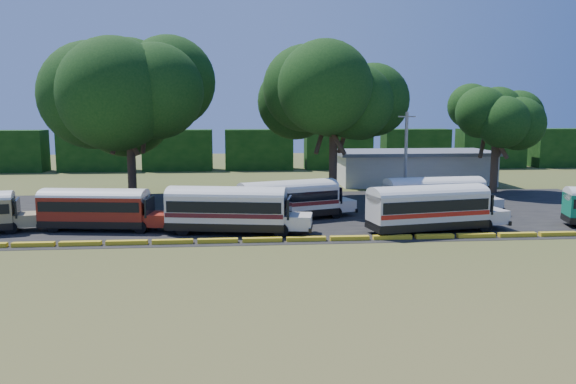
{
  "coord_description": "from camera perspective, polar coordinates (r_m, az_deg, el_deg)",
  "views": [
    {
      "loc": [
        -3.01,
        -36.13,
        8.86
      ],
      "look_at": [
        0.69,
        6.0,
        2.68
      ],
      "focal_mm": 35.0,
      "sensor_mm": 36.0,
      "label": 1
    }
  ],
  "objects": [
    {
      "name": "curb",
      "position": [
        38.26,
        -0.38,
        -4.84
      ],
      "size": [
        53.7,
        0.45,
        0.3
      ],
      "color": "gold",
      "rests_on": "ground"
    },
    {
      "name": "bus_cream_west",
      "position": [
        40.62,
        -5.91,
        -1.54
      ],
      "size": [
        10.73,
        4.37,
        3.43
      ],
      "rotation": [
        0.0,
        0.0,
        -0.18
      ],
      "color": "black",
      "rests_on": "ground"
    },
    {
      "name": "tree_west",
      "position": [
        54.69,
        -15.89,
        9.89
      ],
      "size": [
        13.03,
        13.03,
        15.47
      ],
      "color": "#38291C",
      "rests_on": "ground"
    },
    {
      "name": "asphalt_strip",
      "position": [
        49.11,
        -0.25,
        -2.07
      ],
      "size": [
        64.0,
        24.0,
        0.02
      ],
      "primitive_type": "cube",
      "color": "black",
      "rests_on": "ground"
    },
    {
      "name": "utility_pole",
      "position": [
        52.93,
        11.87,
        3.38
      ],
      "size": [
        1.6,
        0.3,
        8.71
      ],
      "color": "gray",
      "rests_on": "ground"
    },
    {
      "name": "terminal_building",
      "position": [
        69.73,
        12.56,
        2.5
      ],
      "size": [
        19.0,
        9.0,
        4.0
      ],
      "color": "beige",
      "rests_on": "ground"
    },
    {
      "name": "ground",
      "position": [
        37.33,
        -0.25,
        -5.42
      ],
      "size": [
        160.0,
        160.0,
        0.0
      ],
      "primitive_type": "plane",
      "color": "#374F1A",
      "rests_on": "ground"
    },
    {
      "name": "bus_red",
      "position": [
        43.84,
        -18.78,
        -1.4
      ],
      "size": [
        9.78,
        3.68,
        3.14
      ],
      "rotation": [
        0.0,
        0.0,
        -0.14
      ],
      "color": "black",
      "rests_on": "ground"
    },
    {
      "name": "bus_cream_east",
      "position": [
        45.44,
        0.29,
        -0.57
      ],
      "size": [
        10.13,
        5.56,
        3.25
      ],
      "rotation": [
        0.0,
        0.0,
        0.34
      ],
      "color": "black",
      "rests_on": "ground"
    },
    {
      "name": "tree_center",
      "position": [
        55.0,
        4.68,
        9.86
      ],
      "size": [
        11.31,
        11.31,
        14.55
      ],
      "color": "#38291C",
      "rests_on": "ground"
    },
    {
      "name": "bus_white_blue",
      "position": [
        48.73,
        14.81,
        -0.21
      ],
      "size": [
        10.26,
        3.49,
        3.31
      ],
      "rotation": [
        0.0,
        0.0,
        0.1
      ],
      "color": "black",
      "rests_on": "ground"
    },
    {
      "name": "treeline_backdrop",
      "position": [
        84.39,
        -2.97,
        4.32
      ],
      "size": [
        130.0,
        4.0,
        6.0
      ],
      "color": "black",
      "rests_on": "ground"
    },
    {
      "name": "bus_white_red",
      "position": [
        42.04,
        14.27,
        -1.37
      ],
      "size": [
        10.9,
        4.51,
        3.49
      ],
      "rotation": [
        0.0,
        0.0,
        0.18
      ],
      "color": "black",
      "rests_on": "ground"
    },
    {
      "name": "tree_east",
      "position": [
        64.35,
        20.48,
        7.49
      ],
      "size": [
        7.47,
        7.47,
        11.35
      ],
      "color": "#38291C",
      "rests_on": "ground"
    }
  ]
}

